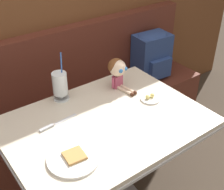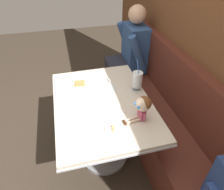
{
  "view_description": "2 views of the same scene",
  "coord_description": "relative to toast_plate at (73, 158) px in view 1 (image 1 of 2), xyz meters",
  "views": [
    {
      "loc": [
        -0.77,
        -0.92,
        1.78
      ],
      "look_at": [
        0.09,
        0.24,
        0.85
      ],
      "focal_mm": 48.79,
      "sensor_mm": 36.0,
      "label": 1
    },
    {
      "loc": [
        1.31,
        -0.07,
        1.83
      ],
      "look_at": [
        0.06,
        0.25,
        0.84
      ],
      "focal_mm": 32.67,
      "sensor_mm": 36.0,
      "label": 2
    }
  ],
  "objects": [
    {
      "name": "backpack",
      "position": [
        1.22,
        0.76,
        -0.09
      ],
      "size": [
        0.32,
        0.27,
        0.41
      ],
      "color": "navy",
      "rests_on": "booth_bench"
    },
    {
      "name": "seated_doll",
      "position": [
        0.57,
        0.4,
        0.12
      ],
      "size": [
        0.13,
        0.23,
        0.2
      ],
      "color": "#B74C6B",
      "rests_on": "diner_table"
    },
    {
      "name": "butter_knife",
      "position": [
        0.04,
        0.29,
        -0.0
      ],
      "size": [
        0.24,
        0.04,
        0.01
      ],
      "color": "silver",
      "rests_on": "diner_table"
    },
    {
      "name": "diner_table",
      "position": [
        0.3,
        0.16,
        -0.21
      ],
      "size": [
        1.11,
        0.81,
        0.74
      ],
      "color": "beige",
      "rests_on": "ground"
    },
    {
      "name": "booth_bench",
      "position": [
        0.3,
        0.78,
        -0.42
      ],
      "size": [
        2.6,
        0.48,
        1.0
      ],
      "color": "#512319",
      "rests_on": "ground"
    },
    {
      "name": "butter_saucer",
      "position": [
        0.64,
        0.16,
        0.0
      ],
      "size": [
        0.12,
        0.12,
        0.04
      ],
      "color": "white",
      "rests_on": "diner_table"
    },
    {
      "name": "wood_panel_wall",
      "position": [
        0.3,
        1.03,
        0.45
      ],
      "size": [
        4.4,
        0.08,
        2.4
      ],
      "primitive_type": "cube",
      "color": "brown",
      "rests_on": "ground"
    },
    {
      "name": "milkshake_glass",
      "position": [
        0.21,
        0.49,
        0.09
      ],
      "size": [
        0.1,
        0.1,
        0.32
      ],
      "color": "silver",
      "rests_on": "diner_table"
    },
    {
      "name": "toast_plate",
      "position": [
        0.0,
        0.0,
        0.0
      ],
      "size": [
        0.25,
        0.25,
        0.03
      ],
      "color": "white",
      "rests_on": "diner_table"
    }
  ]
}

